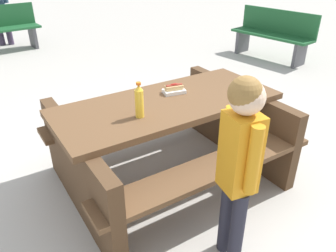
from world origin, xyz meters
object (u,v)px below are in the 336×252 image
at_px(picnic_table, 168,134).
at_px(hotdog_tray, 174,89).
at_px(park_bench_near, 273,34).
at_px(soda_bottle, 139,101).
at_px(child_in_coat, 240,154).

distance_m(picnic_table, hotdog_tray, 0.38).
bearing_deg(hotdog_tray, park_bench_near, 17.81).
xyz_separation_m(soda_bottle, child_in_coat, (0.03, -0.83, -0.06)).
distance_m(hotdog_tray, park_bench_near, 3.95).
bearing_deg(child_in_coat, hotdog_tray, 64.97).
height_order(soda_bottle, child_in_coat, child_in_coat).
bearing_deg(soda_bottle, child_in_coat, -87.77).
xyz_separation_m(picnic_table, child_in_coat, (-0.30, -0.89, 0.36)).
xyz_separation_m(child_in_coat, park_bench_near, (4.20, 2.17, -0.36)).
height_order(hotdog_tray, child_in_coat, child_in_coat).
bearing_deg(picnic_table, soda_bottle, -170.61).
bearing_deg(hotdog_tray, child_in_coat, -115.03).
xyz_separation_m(picnic_table, soda_bottle, (-0.34, -0.06, 0.43)).
relative_size(soda_bottle, child_in_coat, 0.21).
bearing_deg(picnic_table, child_in_coat, -108.86).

